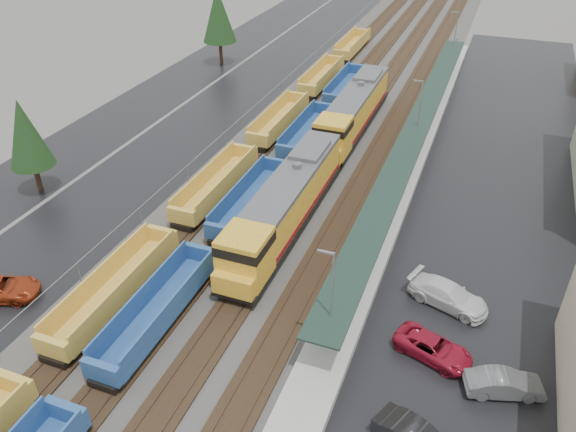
{
  "coord_description": "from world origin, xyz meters",
  "views": [
    {
      "loc": [
        16.0,
        -4.39,
        26.8
      ],
      "look_at": [
        2.47,
        31.21,
        2.0
      ],
      "focal_mm": 35.0,
      "sensor_mm": 36.0,
      "label": 1
    }
  ],
  "objects_px": {
    "locomotive_lead": "(285,206)",
    "well_string_blue": "(211,247)",
    "locomotive_trail": "(353,112)",
    "well_string_yellow": "(217,184)",
    "parked_car_west_c": "(0,289)",
    "parked_car_east_b": "(433,348)",
    "parked_car_east_e": "(504,384)",
    "parked_car_east_c": "(448,295)"
  },
  "relations": [
    {
      "from": "locomotive_lead",
      "to": "parked_car_east_e",
      "type": "xyz_separation_m",
      "value": [
        17.98,
        -10.97,
        -1.85
      ]
    },
    {
      "from": "locomotive_lead",
      "to": "well_string_blue",
      "type": "xyz_separation_m",
      "value": [
        -4.0,
        -5.44,
        -1.45
      ]
    },
    {
      "from": "well_string_blue",
      "to": "parked_car_east_b",
      "type": "height_order",
      "value": "well_string_blue"
    },
    {
      "from": "locomotive_lead",
      "to": "parked_car_east_e",
      "type": "bearing_deg",
      "value": -31.39
    },
    {
      "from": "parked_car_west_c",
      "to": "locomotive_lead",
      "type": "bearing_deg",
      "value": -67.45
    },
    {
      "from": "locomotive_trail",
      "to": "parked_car_east_c",
      "type": "distance_m",
      "value": 28.9
    },
    {
      "from": "locomotive_lead",
      "to": "locomotive_trail",
      "type": "relative_size",
      "value": 1.0
    },
    {
      "from": "well_string_yellow",
      "to": "well_string_blue",
      "type": "height_order",
      "value": "well_string_yellow"
    },
    {
      "from": "well_string_yellow",
      "to": "parked_car_east_e",
      "type": "bearing_deg",
      "value": -29.0
    },
    {
      "from": "locomotive_lead",
      "to": "parked_car_east_c",
      "type": "relative_size",
      "value": 3.82
    },
    {
      "from": "well_string_yellow",
      "to": "parked_car_east_c",
      "type": "xyz_separation_m",
      "value": [
        21.9,
        -7.71,
        -0.32
      ]
    },
    {
      "from": "locomotive_lead",
      "to": "parked_car_east_c",
      "type": "height_order",
      "value": "locomotive_lead"
    },
    {
      "from": "locomotive_trail",
      "to": "parked_car_east_c",
      "type": "xyz_separation_m",
      "value": [
        13.9,
        -25.28,
        -1.77
      ]
    },
    {
      "from": "parked_car_west_c",
      "to": "parked_car_east_e",
      "type": "distance_m",
      "value": 34.16
    },
    {
      "from": "locomotive_trail",
      "to": "locomotive_lead",
      "type": "bearing_deg",
      "value": -90.0
    },
    {
      "from": "locomotive_trail",
      "to": "well_string_blue",
      "type": "xyz_separation_m",
      "value": [
        -4.0,
        -26.44,
        -1.45
      ]
    },
    {
      "from": "locomotive_trail",
      "to": "well_string_yellow",
      "type": "bearing_deg",
      "value": -114.48
    },
    {
      "from": "parked_car_east_b",
      "to": "parked_car_east_e",
      "type": "distance_m",
      "value": 4.55
    },
    {
      "from": "well_string_blue",
      "to": "parked_car_east_b",
      "type": "bearing_deg",
      "value": -13.03
    },
    {
      "from": "well_string_yellow",
      "to": "parked_car_west_c",
      "type": "xyz_separation_m",
      "value": [
        -7.97,
        -18.21,
        -0.39
      ]
    },
    {
      "from": "locomotive_lead",
      "to": "well_string_blue",
      "type": "bearing_deg",
      "value": -126.35
    },
    {
      "from": "parked_car_west_c",
      "to": "parked_car_east_b",
      "type": "bearing_deg",
      "value": -100.17
    },
    {
      "from": "well_string_blue",
      "to": "parked_car_west_c",
      "type": "height_order",
      "value": "well_string_blue"
    },
    {
      "from": "parked_car_east_e",
      "to": "locomotive_trail",
      "type": "bearing_deg",
      "value": 11.71
    },
    {
      "from": "well_string_yellow",
      "to": "parked_car_west_c",
      "type": "distance_m",
      "value": 19.89
    },
    {
      "from": "locomotive_trail",
      "to": "parked_car_east_b",
      "type": "height_order",
      "value": "locomotive_trail"
    },
    {
      "from": "parked_car_east_c",
      "to": "parked_car_east_b",
      "type": "bearing_deg",
      "value": -164.17
    },
    {
      "from": "locomotive_trail",
      "to": "parked_car_west_c",
      "type": "height_order",
      "value": "locomotive_trail"
    },
    {
      "from": "locomotive_lead",
      "to": "parked_car_east_e",
      "type": "distance_m",
      "value": 21.14
    },
    {
      "from": "locomotive_lead",
      "to": "well_string_yellow",
      "type": "relative_size",
      "value": 0.2
    },
    {
      "from": "well_string_blue",
      "to": "parked_car_east_b",
      "type": "distance_m",
      "value": 18.14
    },
    {
      "from": "locomotive_lead",
      "to": "well_string_blue",
      "type": "height_order",
      "value": "locomotive_lead"
    },
    {
      "from": "locomotive_lead",
      "to": "parked_car_east_b",
      "type": "xyz_separation_m",
      "value": [
        13.67,
        -9.52,
        -1.91
      ]
    },
    {
      "from": "parked_car_east_c",
      "to": "parked_car_east_e",
      "type": "bearing_deg",
      "value": -130.26
    },
    {
      "from": "locomotive_trail",
      "to": "well_string_yellow",
      "type": "relative_size",
      "value": 0.2
    },
    {
      "from": "locomotive_lead",
      "to": "parked_car_west_c",
      "type": "xyz_separation_m",
      "value": [
        -15.97,
        -14.78,
        -1.84
      ]
    },
    {
      "from": "parked_car_west_c",
      "to": "parked_car_east_e",
      "type": "xyz_separation_m",
      "value": [
        33.95,
        3.81,
        -0.01
      ]
    },
    {
      "from": "well_string_blue",
      "to": "parked_car_east_b",
      "type": "xyz_separation_m",
      "value": [
        17.67,
        -4.09,
        -0.45
      ]
    },
    {
      "from": "parked_car_east_e",
      "to": "parked_car_east_b",
      "type": "bearing_deg",
      "value": 53.82
    },
    {
      "from": "well_string_blue",
      "to": "parked_car_west_c",
      "type": "distance_m",
      "value": 15.19
    },
    {
      "from": "locomotive_trail",
      "to": "parked_car_east_b",
      "type": "relative_size",
      "value": 4.38
    },
    {
      "from": "well_string_yellow",
      "to": "parked_car_east_c",
      "type": "bearing_deg",
      "value": -19.39
    }
  ]
}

